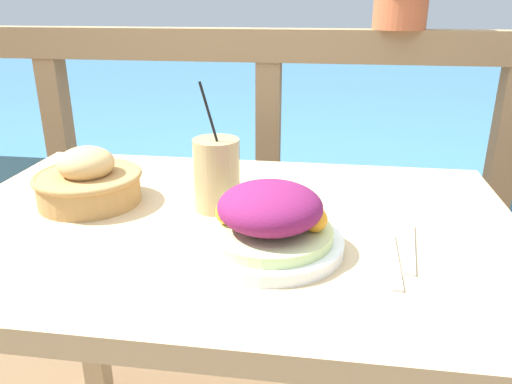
{
  "coord_description": "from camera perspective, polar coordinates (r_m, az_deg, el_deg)",
  "views": [
    {
      "loc": [
        0.18,
        -0.83,
        1.14
      ],
      "look_at": [
        0.06,
        -0.01,
        0.82
      ],
      "focal_mm": 35.0,
      "sensor_mm": 36.0,
      "label": 1
    }
  ],
  "objects": [
    {
      "name": "patio_table",
      "position": [
        0.98,
        -3.2,
        -9.25
      ],
      "size": [
        1.07,
        0.73,
        0.76
      ],
      "color": "tan",
      "rests_on": "ground_plane"
    },
    {
      "name": "salad_plate",
      "position": [
        0.8,
        1.61,
        -3.5
      ],
      "size": [
        0.24,
        0.24,
        0.11
      ],
      "color": "white",
      "rests_on": "patio_table"
    },
    {
      "name": "knife",
      "position": [
        0.86,
        17.16,
        -6.08
      ],
      "size": [
        0.04,
        0.18,
        0.0
      ],
      "color": "silver",
      "rests_on": "patio_table"
    },
    {
      "name": "fork",
      "position": [
        0.81,
        15.39,
        -7.49
      ],
      "size": [
        0.02,
        0.18,
        0.0
      ],
      "color": "silver",
      "rests_on": "patio_table"
    },
    {
      "name": "drink_glass",
      "position": [
        0.95,
        -4.5,
        2.01
      ],
      "size": [
        0.09,
        0.09,
        0.25
      ],
      "color": "tan",
      "rests_on": "patio_table"
    },
    {
      "name": "railing_fence",
      "position": [
        1.53,
        1.42,
        5.66
      ],
      "size": [
        2.8,
        0.08,
        1.06
      ],
      "color": "#937551",
      "rests_on": "ground_plane"
    },
    {
      "name": "bread_basket",
      "position": [
        1.04,
        -18.61,
        1.17
      ],
      "size": [
        0.21,
        0.21,
        0.11
      ],
      "color": "#AD7F47",
      "rests_on": "patio_table"
    },
    {
      "name": "sea_backdrop",
      "position": [
        4.07,
        5.66,
        8.35
      ],
      "size": [
        12.0,
        4.0,
        0.48
      ],
      "color": "teal",
      "rests_on": "ground_plane"
    }
  ]
}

